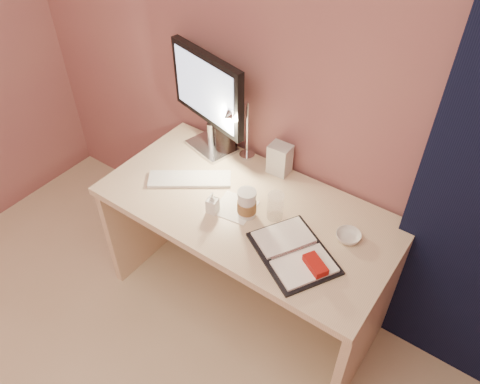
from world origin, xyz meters
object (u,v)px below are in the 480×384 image
Objects in this scene: planner at (295,253)px; coffee_cup at (247,204)px; lotion_bottle at (212,203)px; dark_jar at (226,136)px; desk at (255,230)px; monitor at (209,95)px; keyboard at (190,179)px; product_box at (280,159)px; desk_lamp at (238,130)px; clear_cup at (275,206)px; bowl at (348,237)px.

coffee_cup reaches higher than planner.
dark_jar is at bearing 119.44° from lotion_bottle.
desk is 3.14× the size of planner.
monitor reaches higher than planner.
keyboard is at bearing -164.90° from desk.
product_box is at bearing 158.96° from planner.
planner is at bearing -52.23° from product_box.
clear_cup is at bearing -25.89° from desk_lamp.
keyboard is 2.53× the size of product_box.
keyboard is 0.48m from clear_cup.
dark_jar reaches higher than coffee_cup.
desk is 0.32m from coffee_cup.
keyboard reaches higher than desk.
clear_cup is at bearing -31.83° from keyboard.
lotion_bottle is at bearing -103.86° from product_box.
clear_cup is at bearing 172.81° from planner.
dark_jar is at bearing 38.48° from monitor.
lotion_bottle is at bearing -160.58° from bowl.
desk_lamp is (0.20, -0.04, -0.11)m from monitor.
desk_lamp reaches higher than keyboard.
bowl is at bearing 0.97° from desk.
dark_jar is 0.20m from desk_lamp.
bowl reaches higher than keyboard.
desk_lamp reaches higher than lotion_bottle.
bowl is (0.14, 0.21, 0.00)m from planner.
dark_jar is at bearing 137.50° from coffee_cup.
planner is 4.08× the size of lotion_bottle.
keyboard is 0.68m from planner.
coffee_cup reaches higher than desk.
desk is at bearing -30.34° from desk_lamp.
planner is 0.56m from product_box.
dark_jar reaches higher than product_box.
planner is 0.68m from desk_lamp.
planner is 0.80m from dark_jar.
monitor is at bearing -177.58° from planner.
desk is 0.71m from monitor.
bowl is at bearing 11.24° from clear_cup.
dark_jar reaches higher than keyboard.
desk_lamp is (-0.10, 0.34, 0.16)m from lotion_bottle.
coffee_cup is at bearing -76.18° from desk.
coffee_cup is at bearing -148.27° from clear_cup.
coffee_cup is (0.45, -0.31, -0.26)m from monitor.
product_box is at bearing 1.34° from dark_jar.
lotion_bottle reaches higher than keyboard.
desk_lamp reaches higher than coffee_cup.
clear_cup is 0.32m from product_box.
lotion_bottle is at bearing -118.97° from desk.
desk_lamp is (-0.20, -0.08, 0.14)m from product_box.
product_box is (0.09, 0.42, 0.02)m from lotion_bottle.
monitor is 0.60m from coffee_cup.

